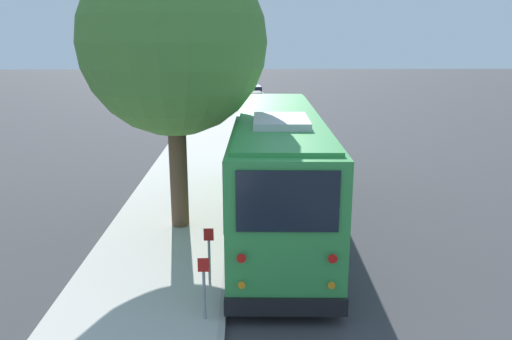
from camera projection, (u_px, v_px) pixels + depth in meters
name	position (u px, v px, depth m)	size (l,w,h in m)	color
ground_plane	(285.00, 229.00, 14.87)	(160.00, 160.00, 0.00)	#3D3D3F
sidewalk_slab	(168.00, 228.00, 14.77)	(80.00, 3.49, 0.15)	beige
curb_strip	(229.00, 227.00, 14.81)	(80.00, 0.14, 0.15)	#AAA69D
shuttle_bus	(278.00, 164.00, 14.69)	(11.29, 2.80, 3.60)	green
parked_sedan_silver	(253.00, 129.00, 27.77)	(4.38, 1.73, 1.29)	#A8AAAF
parked_sedan_tan	(255.00, 114.00, 33.55)	(4.32, 1.84, 1.26)	tan
parked_sedan_black	(252.00, 101.00, 40.48)	(4.60, 2.04, 1.33)	black
parked_sedan_gray	(253.00, 93.00, 46.03)	(4.36, 2.02, 1.28)	slate
parked_sedan_blue	(250.00, 88.00, 51.47)	(4.34, 2.03, 1.29)	navy
street_tree	(173.00, 29.00, 13.52)	(5.10, 5.10, 8.58)	brown
sign_post_near	(204.00, 288.00, 9.70)	(0.06, 0.22, 1.29)	gray
sign_post_far	(209.00, 255.00, 11.12)	(0.06, 0.22, 1.31)	gray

